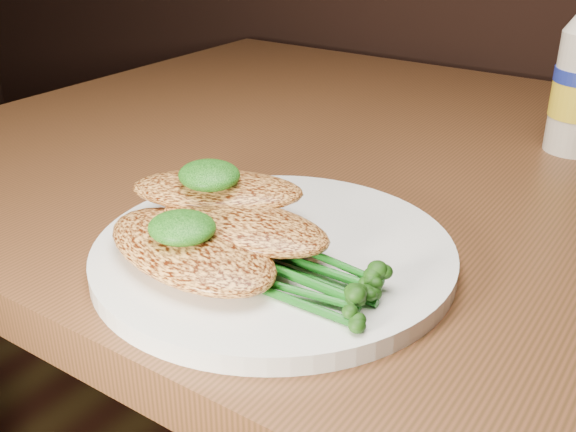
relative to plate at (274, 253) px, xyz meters
The scene contains 7 objects.
plate is the anchor object (origin of this frame).
chicken_front 0.07m from the plate, 119.42° to the right, with size 0.15×0.08×0.02m, color #F6A74E.
chicken_mid 0.04m from the plate, 128.06° to the right, with size 0.14×0.07×0.02m, color #F6A74E.
chicken_back 0.07m from the plate, behind, with size 0.14×0.07×0.02m, color #F6A74E.
pesto_front 0.08m from the plate, 118.00° to the right, with size 0.05×0.04×0.02m, color #093508.
pesto_back 0.08m from the plate, behind, with size 0.05×0.05×0.02m, color #093508.
broccolini_bundle 0.06m from the plate, 34.79° to the right, with size 0.13×0.10×0.02m, color #125613, non-canonical shape.
Camera 1 is at (0.19, 0.44, 1.00)m, focal length 42.10 mm.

